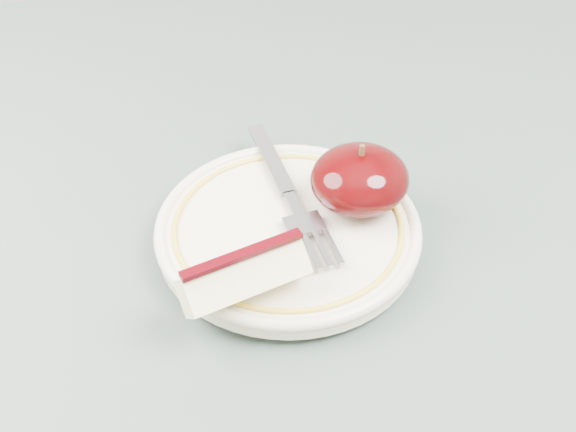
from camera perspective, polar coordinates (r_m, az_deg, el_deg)
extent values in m
cylinder|color=brown|center=(1.24, 13.12, 0.33)|extent=(0.05, 0.05, 0.71)
cube|color=#3D4B46|center=(0.59, -0.07, -4.22)|extent=(0.90, 0.90, 0.04)
cylinder|color=beige|center=(0.58, 0.00, -1.83)|extent=(0.10, 0.10, 0.01)
cylinder|color=beige|center=(0.57, 0.00, -1.19)|extent=(0.19, 0.19, 0.01)
torus|color=beige|center=(0.57, 0.00, -0.82)|extent=(0.19, 0.19, 0.01)
torus|color=gold|center=(0.57, 0.00, -0.72)|extent=(0.17, 0.17, 0.00)
ellipsoid|color=black|center=(0.58, 5.12, 2.62)|extent=(0.07, 0.07, 0.04)
cylinder|color=#472D19|center=(0.56, 5.27, 4.57)|extent=(0.00, 0.00, 0.01)
cube|color=#F9ECB7|center=(0.51, -3.19, -4.33)|extent=(0.09, 0.05, 0.04)
cube|color=#340106|center=(0.50, -3.27, -2.75)|extent=(0.08, 0.03, 0.00)
cube|color=gray|center=(0.62, -1.21, 4.08)|extent=(0.02, 0.09, 0.00)
cube|color=gray|center=(0.58, 0.41, 0.85)|extent=(0.01, 0.03, 0.00)
cube|color=gray|center=(0.56, 1.15, -0.63)|extent=(0.03, 0.02, 0.00)
cube|color=gray|center=(0.55, 3.22, -2.20)|extent=(0.01, 0.04, 0.00)
cube|color=gray|center=(0.55, 2.45, -2.37)|extent=(0.01, 0.04, 0.00)
cube|color=gray|center=(0.54, 1.68, -2.55)|extent=(0.01, 0.04, 0.00)
cube|color=gray|center=(0.54, 0.90, -2.73)|extent=(0.01, 0.04, 0.00)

